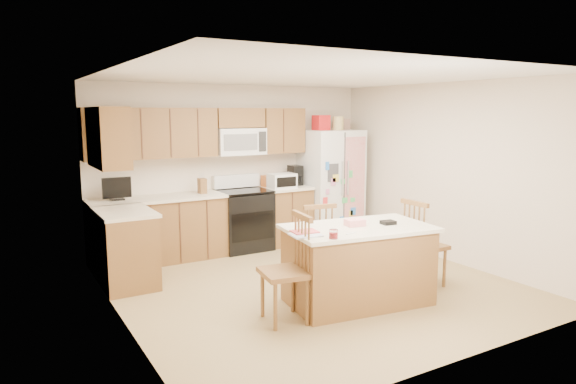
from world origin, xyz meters
TOP-DOWN VIEW (x-y plane):
  - ground at (0.00, 0.00)m, footprint 4.50×4.50m
  - room_shell at (0.00, 0.00)m, footprint 4.60×4.60m
  - cabinetry at (-0.98, 1.79)m, footprint 3.36×1.56m
  - stove at (0.00, 1.94)m, footprint 0.76×0.65m
  - refrigerator at (1.57, 1.87)m, footprint 0.90×0.79m
  - island at (0.11, -0.73)m, footprint 1.73×1.12m
  - windsor_chair_left at (-0.81, -0.77)m, footprint 0.51×0.53m
  - windsor_chair_back at (0.05, 0.03)m, footprint 0.51×0.49m
  - windsor_chair_right at (1.14, -0.68)m, footprint 0.44×0.46m

SIDE VIEW (x-z plane):
  - ground at x=0.00m, z-range 0.00..0.00m
  - island at x=0.11m, z-range -0.04..0.91m
  - stove at x=0.00m, z-range -0.09..1.04m
  - windsor_chair_back at x=0.05m, z-range -0.03..0.99m
  - windsor_chair_right at x=1.14m, z-range -0.03..1.03m
  - windsor_chair_left at x=-0.81m, z-range -0.03..1.06m
  - cabinetry at x=-0.98m, z-range -0.16..1.99m
  - refrigerator at x=1.57m, z-range -0.10..1.94m
  - room_shell at x=0.00m, z-range 0.18..2.70m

